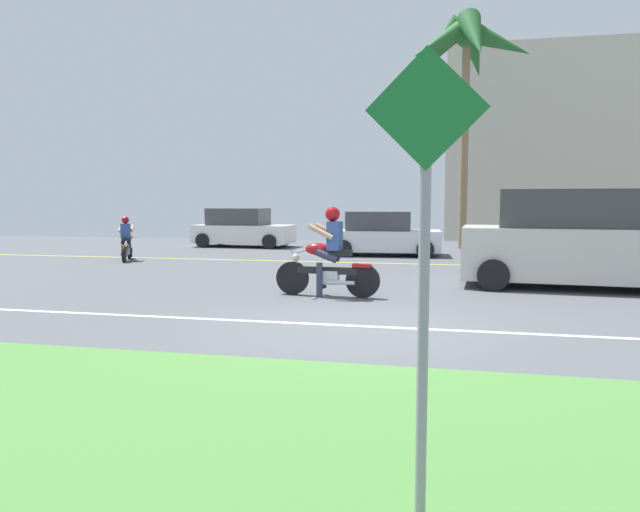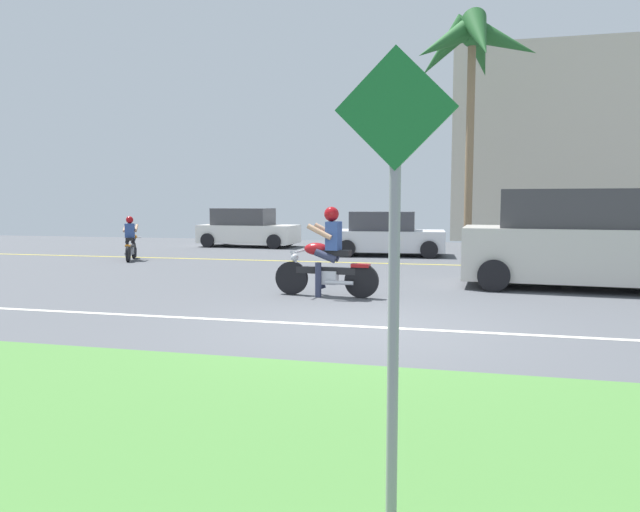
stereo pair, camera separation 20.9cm
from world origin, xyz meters
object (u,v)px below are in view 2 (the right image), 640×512
suv_nearby (581,241)px  parked_car_0 (247,229)px  palm_tree_0 (470,50)px  parked_car_1 (387,235)px  motorcyclist_distant (131,242)px  street_sign (394,245)px  motorcyclist (327,259)px

suv_nearby → parked_car_0: size_ratio=1.23×
suv_nearby → palm_tree_0: 12.07m
parked_car_1 → parked_car_0: bearing=157.2°
palm_tree_0 → motorcyclist_distant: bearing=-145.6°
parked_car_0 → parked_car_1: parked_car_0 is taller
palm_tree_0 → street_sign: 20.65m
parked_car_1 → street_sign: street_sign is taller
motorcyclist_distant → street_sign: street_sign is taller
parked_car_0 → parked_car_1: 6.41m
motorcyclist → street_sign: 7.93m
street_sign → parked_car_1: bearing=96.9°
palm_tree_0 → street_sign: bearing=-91.9°
parked_car_1 → motorcyclist: bearing=-90.7°
motorcyclist_distant → parked_car_1: bearing=25.0°
parked_car_1 → palm_tree_0: 7.99m
parked_car_1 → palm_tree_0: (2.62, 3.43, 6.72)m
parked_car_1 → motorcyclist_distant: bearing=-155.0°
motorcyclist → parked_car_1: bearing=89.3°
suv_nearby → palm_tree_0: palm_tree_0 is taller
street_sign → motorcyclist: bearing=105.2°
suv_nearby → parked_car_0: suv_nearby is taller
palm_tree_0 → street_sign: (-0.65, -19.80, -5.85)m
motorcyclist → parked_car_0: (-5.81, 11.24, -0.00)m
suv_nearby → street_sign: size_ratio=1.90×
suv_nearby → parked_car_1: 8.11m
suv_nearby → palm_tree_0: size_ratio=0.55×
parked_car_1 → motorcyclist_distant: size_ratio=2.46×
suv_nearby → street_sign: 10.22m
parked_car_1 → street_sign: 16.50m
parked_car_1 → motorcyclist_distant: (-7.48, -3.48, -0.12)m
motorcyclist → motorcyclist_distant: 9.07m
parked_car_0 → motorcyclist_distant: 6.17m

